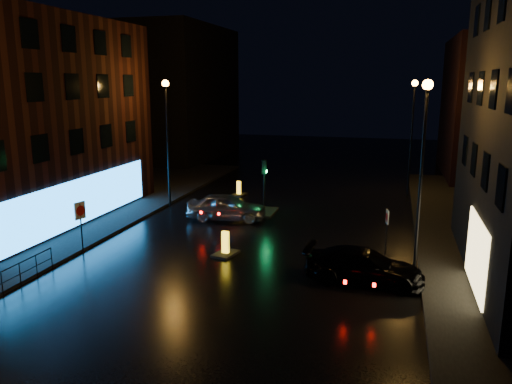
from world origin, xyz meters
TOP-DOWN VIEW (x-y plane):
  - ground at (0.00, 0.00)m, footprint 120.00×120.00m
  - pavement_left at (-14.00, 8.00)m, footprint 12.00×44.00m
  - building_left at (-15.50, 8.00)m, footprint 10.00×18.00m
  - building_far_left at (-16.00, 35.00)m, footprint 8.00×16.00m
  - building_far_right at (15.00, 32.00)m, footprint 8.00×14.00m
  - street_lamp_lfar at (-7.80, 14.00)m, footprint 0.44×0.44m
  - street_lamp_rnear at (7.80, 6.00)m, footprint 0.44×0.44m
  - street_lamp_rfar at (7.80, 22.00)m, footprint 0.44×0.44m
  - traffic_signal at (-1.20, 14.00)m, footprint 1.40×2.40m
  - guard_railing at (-8.00, -1.00)m, footprint 0.05×6.04m
  - silver_hatchback at (-3.01, 11.82)m, footprint 4.98×2.54m
  - dark_sedan at (5.68, 4.13)m, footprint 5.05×2.26m
  - bollard_near at (-1.02, 5.80)m, footprint 1.19×1.53m
  - bollard_far at (-4.28, 18.38)m, footprint 0.96×1.31m
  - road_sign_left at (-7.90, 4.20)m, footprint 0.21×0.62m
  - road_sign_right at (6.50, 8.54)m, footprint 0.16×0.50m

SIDE VIEW (x-z plane):
  - ground at x=0.00m, z-range 0.00..0.00m
  - pavement_left at x=-14.00m, z-range 0.00..0.15m
  - bollard_far at x=-4.28m, z-range -0.30..0.77m
  - bollard_near at x=-1.02m, z-range -0.33..0.86m
  - traffic_signal at x=-1.20m, z-range -1.22..2.23m
  - dark_sedan at x=5.68m, z-range 0.00..1.44m
  - guard_railing at x=-8.00m, z-range 0.24..1.24m
  - silver_hatchback at x=-3.01m, z-range 0.00..1.62m
  - road_sign_right at x=6.50m, z-range 0.52..2.62m
  - road_sign_left at x=-7.90m, z-range 0.64..3.23m
  - street_lamp_lfar at x=-7.80m, z-range 1.38..9.75m
  - street_lamp_rnear at x=7.80m, z-range 1.38..9.75m
  - street_lamp_rfar at x=7.80m, z-range 1.38..9.75m
  - building_left at x=-15.50m, z-range 0.00..12.00m
  - building_far_right at x=15.00m, z-range 0.00..12.00m
  - building_far_left at x=-16.00m, z-range 0.00..14.00m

